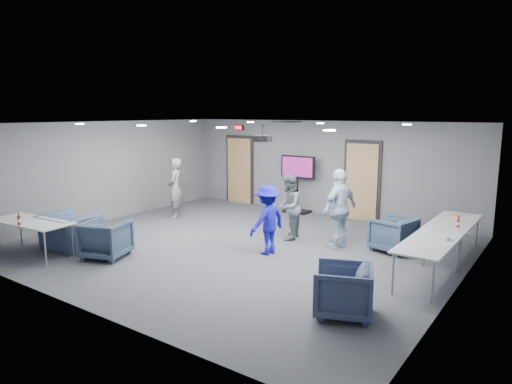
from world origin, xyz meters
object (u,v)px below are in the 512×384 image
Objects in this scene: person_b at (289,207)px; table_right_b at (428,245)px; chair_front_b at (69,232)px; chair_right_c at (343,291)px; table_front_left at (31,223)px; tv_stand at (298,180)px; bottle_front at (19,220)px; person_a at (175,188)px; table_right_a at (453,223)px; person_d at (267,220)px; person_c at (340,209)px; chair_front_a at (106,239)px; chair_right_a at (393,234)px; bottle_right at (458,223)px; projector at (263,138)px.

person_b reaches higher than table_right_b.
chair_front_b is at bearing 109.12° from table_right_b.
chair_right_c is 6.58m from table_front_left.
chair_right_c is 0.49× the size of tv_stand.
person_a is at bearing 92.45° from bottle_front.
table_right_b is 7.79m from bottle_front.
chair_right_c reaches higher than table_right_b.
table_right_b is (0.00, -1.90, -0.00)m from table_right_a.
person_d reaches higher than table_right_b.
chair_front_b is 8.18m from table_right_a.
tv_stand is (-2.55, 2.60, 0.08)m from person_c.
chair_front_a is at bearing 24.01° from table_front_left.
tv_stand is at bearing -107.57° from chair_right_a.
table_front_left is (-7.13, -3.12, 0.00)m from table_right_b.
chair_front_a reaches higher than chair_right_c.
table_front_left is at bearing 125.17° from table_right_a.
person_c is 1.64m from person_d.
bottle_right reaches higher than table_right_b.
person_b reaches higher than chair_front_b.
table_right_b is 5.24× the size of projector.
person_c is at bearing 34.56° from table_front_left.
chair_right_c is 0.44× the size of table_right_b.
person_b is 5.68m from bottle_front.
person_c is 6.49m from table_front_left.
person_d is 3.21m from table_right_b.
bottle_right is (3.39, 1.61, 0.08)m from person_d.
table_right_b is (7.18, -1.07, -0.15)m from person_a.
person_c reaches higher than bottle_right.
bottle_front is 5.14m from projector.
bottle_front is (-3.58, -4.40, 0.05)m from person_b.
person_c is at bearing -53.90° from chair_right_a.
person_b is at bearing 42.50° from table_front_left.
bottle_front reaches higher than table_front_left.
chair_right_c is 0.98× the size of chair_front_a.
bottle_front is at bearing 127.34° from table_right_a.
chair_right_a is 0.42× the size of table_front_left.
person_c reaches higher than table_right_a.
person_c reaches higher than table_front_left.
bottle_front is (-6.34, -1.39, 0.44)m from chair_right_c.
table_front_left is (-1.39, -0.78, 0.30)m from chair_front_a.
person_d reaches higher than table_right_a.
bottle_right is (0.84, 3.43, 0.43)m from chair_right_c.
person_c is 1.20× the size of person_d.
person_c reaches higher than bottle_front.
chair_front_a is (-5.09, -0.30, 0.01)m from chair_right_c.
bottle_right is (7.13, 3.80, 0.44)m from chair_front_b.
person_a is 0.88× the size of table_right_a.
table_right_a is 4.31m from projector.
person_c is 2.33m from table_right_a.
person_d is 2.72m from chair_right_a.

